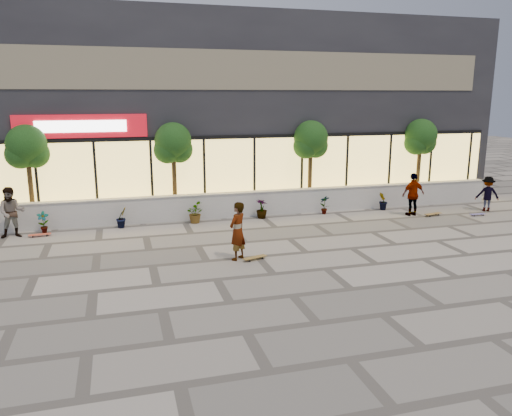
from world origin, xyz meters
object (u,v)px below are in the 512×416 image
object	(u,v)px
skateboard_right_near	(433,214)
skateboard_right_far	(478,214)
skateboard_left	(40,235)
skater_center	(238,231)
skater_right_near	(413,194)
tree_midwest	(173,145)
tree_east	(421,139)
tree_west	(27,149)
tree_mideast	(311,142)
skater_left	(12,213)
skateboard_center	(255,257)
skater_right_far	(487,194)

from	to	relation	value
skateboard_right_near	skateboard_right_far	xyz separation A→B (m)	(1.83, -0.51, -0.01)
skateboard_left	skateboard_right_near	distance (m)	15.62
skater_center	skater_right_near	size ratio (longest dim) A/B	1.00
tree_midwest	tree_east	distance (m)	11.50
skater_right_near	tree_west	bearing A→B (deg)	-14.53
tree_west	tree_mideast	size ratio (longest dim) A/B	1.00
skater_left	skateboard_left	xyz separation A→B (m)	(0.87, -0.14, -0.84)
tree_west	skateboard_right_far	xyz separation A→B (m)	(17.83, -3.30, -2.91)
skateboard_center	skater_right_near	bearing A→B (deg)	7.35
skater_left	skateboard_right_near	world-z (taller)	skater_left
tree_midwest	tree_east	xyz separation A→B (m)	(11.50, 0.00, 0.00)
skater_right_near	skater_center	bearing A→B (deg)	18.19
skater_right_far	skateboard_right_far	bearing A→B (deg)	59.84
skater_right_near	skateboard_right_near	xyz separation A→B (m)	(0.83, -0.30, -0.82)
skater_left	skater_right_near	distance (m)	15.65
tree_mideast	skateboard_center	size ratio (longest dim) A/B	4.79
tree_west	skateboard_right_far	size ratio (longest dim) A/B	5.52
tree_west	skateboard_left	xyz separation A→B (m)	(0.42, -1.76, -2.91)
skater_left	skater_right_near	size ratio (longest dim) A/B	1.01
skater_right_near	skateboard_center	world-z (taller)	skater_right_near
skater_center	skateboard_center	xyz separation A→B (m)	(0.49, -0.19, -0.83)
tree_east	skateboard_left	bearing A→B (deg)	-173.96
tree_east	skater_right_near	world-z (taller)	tree_east
tree_east	skater_right_near	xyz separation A→B (m)	(-1.83, -2.49, -2.08)
skater_right_near	skateboard_right_near	world-z (taller)	skater_right_near
tree_west	skater_left	bearing A→B (deg)	-105.62
skater_right_near	skateboard_left	world-z (taller)	skater_right_near
skater_center	skateboard_right_far	world-z (taller)	skater_center
skater_center	skateboard_right_near	distance (m)	9.93
skateboard_center	skateboard_right_far	distance (m)	11.07
skateboard_right_near	skateboard_right_far	distance (m)	1.90
skater_left	skater_right_far	world-z (taller)	skater_left
skateboard_left	skateboard_right_near	world-z (taller)	skateboard_right_near
tree_midwest	skater_right_far	size ratio (longest dim) A/B	2.56
skater_center	skateboard_right_far	size ratio (longest dim) A/B	2.56
skateboard_center	skater_left	bearing A→B (deg)	129.74
skater_left	skateboard_right_near	bearing A→B (deg)	-9.54
tree_midwest	skater_left	xyz separation A→B (m)	(-5.95, -1.61, -2.07)
tree_midwest	skateboard_left	xyz separation A→B (m)	(-5.08, -1.76, -2.91)
tree_east	tree_midwest	bearing A→B (deg)	180.00
skater_center	skater_right_far	size ratio (longest dim) A/B	1.19
tree_mideast	skateboard_right_near	size ratio (longest dim) A/B	4.48
skateboard_right_near	skateboard_right_far	size ratio (longest dim) A/B	1.23
tree_west	skater_center	xyz separation A→B (m)	(6.70, -6.16, -2.08)
tree_west	skateboard_left	bearing A→B (deg)	-76.63
tree_west	skater_left	world-z (taller)	tree_west
skater_right_near	skater_right_far	world-z (taller)	skater_right_near
skateboard_left	skateboard_right_far	bearing A→B (deg)	-11.10
tree_mideast	skateboard_right_near	world-z (taller)	tree_mideast
skater_left	skateboard_right_far	world-z (taller)	skater_left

